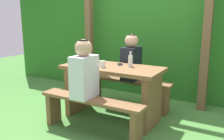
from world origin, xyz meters
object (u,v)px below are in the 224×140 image
at_px(bench_far, 128,87).
at_px(person_black_coat, 131,59).
at_px(bench_near, 91,108).
at_px(person_white_shirt, 84,71).
at_px(picnic_table, 112,83).
at_px(bottle_left, 130,61).
at_px(drinking_glass, 103,64).
at_px(cell_phone, 120,64).

height_order(bench_far, person_black_coat, person_black_coat).
xyz_separation_m(bench_near, person_white_shirt, (-0.09, 0.00, 0.46)).
xyz_separation_m(picnic_table, person_white_shirt, (-0.09, -0.53, 0.27)).
relative_size(picnic_table, bottle_left, 6.70).
bearing_deg(drinking_glass, bench_far, 83.27).
relative_size(person_black_coat, cell_phone, 5.14).
height_order(bench_far, person_white_shirt, person_white_shirt).
xyz_separation_m(person_black_coat, bottle_left, (0.18, -0.41, 0.06)).
relative_size(picnic_table, cell_phone, 10.00).
xyz_separation_m(picnic_table, bottle_left, (0.23, 0.12, 0.33)).
bearing_deg(cell_phone, bench_far, 64.90).
height_order(picnic_table, person_black_coat, person_black_coat).
bearing_deg(picnic_table, bench_far, 90.00).
xyz_separation_m(bench_far, person_black_coat, (0.04, -0.00, 0.46)).
relative_size(picnic_table, person_black_coat, 1.95).
height_order(drinking_glass, bottle_left, bottle_left).
xyz_separation_m(drinking_glass, bottle_left, (0.30, 0.24, 0.04)).
height_order(picnic_table, person_white_shirt, person_white_shirt).
bearing_deg(bench_far, cell_phone, -83.71).
bearing_deg(picnic_table, cell_phone, 75.54).
bearing_deg(picnic_table, bottle_left, 27.06).
bearing_deg(bottle_left, picnic_table, -152.94).
bearing_deg(cell_phone, bench_near, -124.78).
bearing_deg(bench_near, drinking_glass, 100.75).
height_order(person_white_shirt, person_black_coat, same).
relative_size(picnic_table, person_white_shirt, 1.95).
relative_size(bench_near, bench_far, 1.00).
bearing_deg(drinking_glass, cell_phone, 67.30).
xyz_separation_m(bottle_left, cell_phone, (-0.18, 0.04, -0.08)).
bearing_deg(drinking_glass, bottle_left, 38.30).
xyz_separation_m(bench_near, person_black_coat, (0.04, 1.06, 0.46)).
relative_size(bench_far, drinking_glass, 15.30).
height_order(person_white_shirt, cell_phone, person_white_shirt).
height_order(bench_far, drinking_glass, drinking_glass).
distance_m(picnic_table, drinking_glass, 0.33).
xyz_separation_m(drinking_glass, cell_phone, (0.12, 0.28, -0.04)).
relative_size(bench_far, person_black_coat, 1.95).
bearing_deg(drinking_glass, bench_near, -79.25).
bearing_deg(drinking_glass, person_black_coat, 79.50).
height_order(bench_near, cell_phone, cell_phone).
distance_m(bench_near, person_white_shirt, 0.47).
bearing_deg(bench_near, bottle_left, 70.77).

